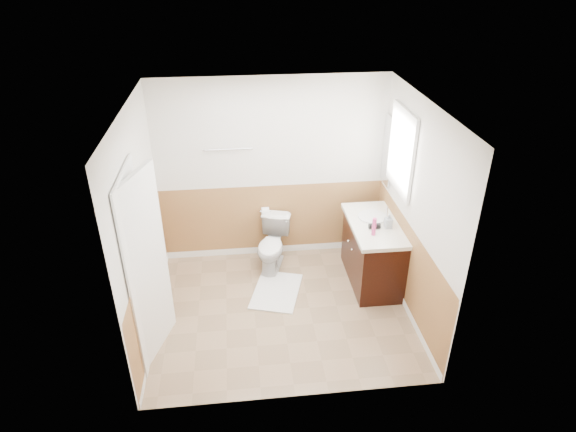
{
  "coord_description": "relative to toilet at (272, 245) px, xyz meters",
  "views": [
    {
      "loc": [
        -0.44,
        -4.59,
        3.85
      ],
      "look_at": [
        0.1,
        0.25,
        1.15
      ],
      "focal_mm": 30.56,
      "sensor_mm": 36.0,
      "label": 1
    }
  ],
  "objects": [
    {
      "name": "door",
      "position": [
        -1.36,
        -1.37,
        0.67
      ],
      "size": [
        0.29,
        0.78,
        2.04
      ],
      "primitive_type": "cube",
      "rotation": [
        0.0,
        0.0,
        -0.31
      ],
      "color": "white",
      "rests_on": "wall_left"
    },
    {
      "name": "lotion_bottle",
      "position": [
        1.15,
        -0.69,
        0.61
      ],
      "size": [
        0.05,
        0.05,
        0.22
      ],
      "primitive_type": "cylinder",
      "color": "#CC3478",
      "rests_on": "countertop"
    },
    {
      "name": "toilet",
      "position": [
        0.0,
        0.0,
        0.0
      ],
      "size": [
        0.57,
        0.76,
        0.69
      ],
      "primitive_type": "imported",
      "rotation": [
        0.0,
        0.0,
        -0.29
      ],
      "color": "white",
      "rests_on": "floor"
    },
    {
      "name": "countertop",
      "position": [
        1.24,
        -0.43,
        0.48
      ],
      "size": [
        0.6,
        1.15,
        0.05
      ],
      "primitive_type": "cube",
      "color": "silver",
      "rests_on": "vanity_cabinet"
    },
    {
      "name": "window_frame",
      "position": [
        1.51,
        -0.33,
        1.4
      ],
      "size": [
        0.04,
        0.8,
        1.0
      ],
      "primitive_type": "cube",
      "color": "white",
      "rests_on": "wall_right"
    },
    {
      "name": "bath_mat",
      "position": [
        0.0,
        -0.56,
        -0.34
      ],
      "size": [
        0.76,
        0.92,
        0.02
      ],
      "primitive_type": "cube",
      "rotation": [
        0.0,
        0.0,
        -0.29
      ],
      "color": "white",
      "rests_on": "floor"
    },
    {
      "name": "door_frame",
      "position": [
        -1.44,
        -1.37,
        0.68
      ],
      "size": [
        0.02,
        0.92,
        2.1
      ],
      "primitive_type": "cube",
      "color": "white",
      "rests_on": "wall_left"
    },
    {
      "name": "faucet",
      "position": [
        1.43,
        -0.28,
        0.57
      ],
      "size": [
        0.02,
        0.02,
        0.14
      ],
      "primitive_type": "cylinder",
      "color": "silver",
      "rests_on": "countertop"
    },
    {
      "name": "ceiling",
      "position": [
        0.04,
        -0.92,
        2.15
      ],
      "size": [
        3.0,
        3.0,
        0.0
      ],
      "primitive_type": "plane",
      "rotation": [
        3.14,
        0.0,
        0.0
      ],
      "color": "white",
      "rests_on": "floor"
    },
    {
      "name": "vanity_cabinet",
      "position": [
        1.25,
        -0.43,
        0.05
      ],
      "size": [
        0.55,
        1.1,
        0.8
      ],
      "primitive_type": "cube",
      "color": "black",
      "rests_on": "floor"
    },
    {
      "name": "mirror_panel",
      "position": [
        1.51,
        0.18,
        1.2
      ],
      "size": [
        0.02,
        0.35,
        0.9
      ],
      "primitive_type": "cube",
      "color": "silver",
      "rests_on": "wall_right"
    },
    {
      "name": "window_glass",
      "position": [
        1.52,
        -0.33,
        1.4
      ],
      "size": [
        0.01,
        0.7,
        0.9
      ],
      "primitive_type": "cube",
      "color": "white",
      "rests_on": "wall_right"
    },
    {
      "name": "wall_left",
      "position": [
        -1.46,
        -0.92,
        0.9
      ],
      "size": [
        0.0,
        3.0,
        3.0
      ],
      "primitive_type": "plane",
      "rotation": [
        1.57,
        0.0,
        1.57
      ],
      "color": "silver",
      "rests_on": "floor"
    },
    {
      "name": "vanity_knob_right",
      "position": [
        0.95,
        -0.33,
        0.2
      ],
      "size": [
        0.03,
        0.03,
        0.03
      ],
      "primitive_type": "sphere",
      "color": "silver",
      "rests_on": "vanity_cabinet"
    },
    {
      "name": "wainscot_front",
      "position": [
        0.04,
        -2.2,
        0.15
      ],
      "size": [
        3.0,
        0.0,
        3.0
      ],
      "primitive_type": "plane",
      "rotation": [
        -1.57,
        0.0,
        0.0
      ],
      "color": "#9F783F",
      "rests_on": "floor"
    },
    {
      "name": "towel_bar",
      "position": [
        -0.51,
        0.33,
        1.25
      ],
      "size": [
        0.62,
        0.02,
        0.02
      ],
      "primitive_type": "cylinder",
      "rotation": [
        0.0,
        1.57,
        0.0
      ],
      "color": "silver",
      "rests_on": "wall_back"
    },
    {
      "name": "hair_dryer_handle",
      "position": [
        1.17,
        -0.54,
        0.51
      ],
      "size": [
        0.03,
        0.03,
        0.07
      ],
      "primitive_type": "cylinder",
      "color": "black",
      "rests_on": "countertop"
    },
    {
      "name": "tp_sheet",
      "position": [
        -0.06,
        0.31,
        0.24
      ],
      "size": [
        0.1,
        0.01,
        0.16
      ],
      "primitive_type": "cube",
      "color": "white",
      "rests_on": "tp_roll"
    },
    {
      "name": "hair_dryer_body",
      "position": [
        1.2,
        -0.55,
        0.54
      ],
      "size": [
        0.14,
        0.07,
        0.07
      ],
      "primitive_type": "cylinder",
      "rotation": [
        0.0,
        1.57,
        0.0
      ],
      "color": "black",
      "rests_on": "countertop"
    },
    {
      "name": "tp_holder_bar",
      "position": [
        -0.06,
        0.31,
        0.35
      ],
      "size": [
        0.14,
        0.02,
        0.02
      ],
      "primitive_type": "cylinder",
      "rotation": [
        0.0,
        1.57,
        0.0
      ],
      "color": "silver",
      "rests_on": "wall_back"
    },
    {
      "name": "wainscot_left",
      "position": [
        -1.45,
        -0.92,
        0.15
      ],
      "size": [
        0.0,
        2.6,
        2.6
      ],
      "primitive_type": "plane",
      "rotation": [
        1.57,
        0.0,
        1.57
      ],
      "color": "#9F783F",
      "rests_on": "floor"
    },
    {
      "name": "soap_dispenser",
      "position": [
        1.37,
        -0.55,
        0.6
      ],
      "size": [
        0.09,
        0.09,
        0.19
      ],
      "primitive_type": "imported",
      "rotation": [
        0.0,
        0.0,
        0.02
      ],
      "color": "#949EA7",
      "rests_on": "countertop"
    },
    {
      "name": "wall_right",
      "position": [
        1.54,
        -0.92,
        0.9
      ],
      "size": [
        0.0,
        3.0,
        3.0
      ],
      "primitive_type": "plane",
      "rotation": [
        1.57,
        0.0,
        -1.57
      ],
      "color": "silver",
      "rests_on": "floor"
    },
    {
      "name": "door_knob",
      "position": [
        -1.3,
        -1.04,
        0.6
      ],
      "size": [
        0.06,
        0.06,
        0.06
      ],
      "primitive_type": "sphere",
      "color": "silver",
      "rests_on": "door"
    },
    {
      "name": "wall_back",
      "position": [
        0.04,
        0.38,
        0.9
      ],
      "size": [
        3.0,
        0.0,
        3.0
      ],
      "primitive_type": "plane",
      "rotation": [
        1.57,
        0.0,
        0.0
      ],
      "color": "silver",
      "rests_on": "floor"
    },
    {
      "name": "wainscot_back",
      "position": [
        0.04,
        0.37,
        0.15
      ],
      "size": [
        3.0,
        0.0,
        3.0
      ],
      "primitive_type": "plane",
      "rotation": [
        1.57,
        0.0,
        0.0
      ],
      "color": "#9F783F",
      "rests_on": "floor"
    },
    {
      "name": "wainscot_right",
      "position": [
        1.52,
        -0.92,
        0.15
      ],
      "size": [
        0.0,
        2.6,
        2.6
      ],
      "primitive_type": "plane",
      "rotation": [
        1.57,
        0.0,
        -1.57
      ],
      "color": "#9F783F",
      "rests_on": "floor"
    },
    {
      "name": "sink_basin",
      "position": [
        1.25,
        -0.28,
        0.51
      ],
      "size": [
        0.36,
        0.36,
        0.02
      ],
      "primitive_type": "cylinder",
      "color": "silver",
      "rests_on": "countertop"
    },
    {
      "name": "wall_front",
      "position": [
        0.04,
        -2.22,
        0.9
      ],
      "size": [
        3.0,
        0.0,
        3.0
      ],
      "primitive_type": "plane",
      "rotation": [
        -1.57,
        0.0,
        0.0
      ],
      "color": "silver",
      "rests_on": "floor"
    },
    {
      "name": "floor",
      "position": [
        0.04,
        -0.92,
        -0.35
      ],
      "size": [
        3.0,
        3.0,
        0.0
      ],
      "primitive_type": "plane",
      "color": "#8C7051",
      "rests_on": "ground"
    },
    {
      "name": "vanity_knob_left",
      "position": [
        0.95,
        -0.53,
        0.2
      ],
      "size": [
        0.03,
        0.03,
        0.03
      ],
      "primitive_type": "sphere",
      "color": "silver",
      "rests_on": "vanity_cabinet"
    },
    {
      "name": "tp_roll",
      "position": [
        -0.06,
        0.31,
        0.35
      ],
      "size": [
        0.1,
        0.11,
        0.11
      ],
      "primitive_type": "cylinder",
      "rotation": [
        0.0,
        1.57,
        0.0
      ],
      "color": "white",
      "rests_on": "tp_holder_bar"
    }
  ]
}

